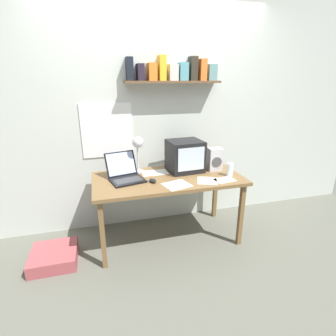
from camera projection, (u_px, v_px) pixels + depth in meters
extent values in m
plane|color=#616256|center=(168.00, 237.00, 2.97)|extent=(12.00, 12.00, 0.00)
cube|color=silver|center=(156.00, 116.00, 3.00)|extent=(5.60, 0.06, 2.60)
cube|color=white|center=(107.00, 131.00, 2.87)|extent=(0.55, 0.01, 0.59)
cube|color=brown|center=(173.00, 82.00, 2.82)|extent=(1.05, 0.18, 0.02)
cube|color=black|center=(129.00, 69.00, 2.69)|extent=(0.07, 0.12, 0.23)
cube|color=#261D2A|center=(140.00, 72.00, 2.71)|extent=(0.07, 0.15, 0.17)
cube|color=orange|center=(152.00, 72.00, 2.74)|extent=(0.09, 0.14, 0.18)
cube|color=gold|center=(162.00, 68.00, 2.77)|extent=(0.07, 0.11, 0.26)
cube|color=beige|center=(173.00, 72.00, 2.81)|extent=(0.09, 0.12, 0.17)
cube|color=teal|center=(183.00, 72.00, 2.83)|extent=(0.10, 0.13, 0.19)
cube|color=#2E2A1F|center=(193.00, 69.00, 2.86)|extent=(0.08, 0.11, 0.25)
cube|color=orange|center=(202.00, 70.00, 2.89)|extent=(0.07, 0.12, 0.23)
cube|color=#629293|center=(212.00, 72.00, 2.93)|extent=(0.10, 0.11, 0.17)
cube|color=brown|center=(168.00, 179.00, 2.74)|extent=(1.54, 0.75, 0.03)
cube|color=brown|center=(103.00, 235.00, 2.39)|extent=(0.04, 0.05, 0.70)
cube|color=brown|center=(241.00, 215.00, 2.75)|extent=(0.04, 0.05, 0.70)
cube|color=brown|center=(101.00, 205.00, 2.97)|extent=(0.04, 0.05, 0.70)
cube|color=brown|center=(215.00, 191.00, 3.32)|extent=(0.04, 0.05, 0.70)
cube|color=black|center=(185.00, 156.00, 2.87)|extent=(0.39, 0.35, 0.34)
cube|color=silver|center=(191.00, 159.00, 2.73)|extent=(0.30, 0.03, 0.25)
cube|color=black|center=(128.00, 180.00, 2.62)|extent=(0.37, 0.32, 0.02)
cube|color=#38383A|center=(128.00, 180.00, 2.60)|extent=(0.30, 0.20, 0.00)
cube|color=black|center=(121.00, 164.00, 2.73)|extent=(0.34, 0.18, 0.24)
cube|color=#A8BEEB|center=(121.00, 164.00, 2.73)|extent=(0.30, 0.17, 0.21)
cylinder|color=silver|center=(138.00, 171.00, 2.89)|extent=(0.12, 0.12, 0.01)
cylinder|color=silver|center=(138.00, 156.00, 2.83)|extent=(0.02, 0.02, 0.33)
sphere|color=silver|center=(138.00, 142.00, 2.71)|extent=(0.12, 0.12, 0.12)
cylinder|color=white|center=(230.00, 170.00, 2.75)|extent=(0.07, 0.07, 0.14)
cylinder|color=#CC3D47|center=(230.00, 171.00, 2.75)|extent=(0.06, 0.06, 0.10)
cube|color=silver|center=(215.00, 159.00, 2.91)|extent=(0.16, 0.14, 0.25)
cylinder|color=#4C4C51|center=(217.00, 162.00, 2.85)|extent=(0.11, 0.01, 0.11)
ellipsoid|color=black|center=(153.00, 181.00, 2.59)|extent=(0.09, 0.12, 0.03)
cube|color=white|center=(225.00, 180.00, 2.65)|extent=(0.22, 0.17, 0.00)
cube|color=white|center=(177.00, 185.00, 2.53)|extent=(0.29, 0.27, 0.00)
cube|color=white|center=(207.00, 181.00, 2.63)|extent=(0.25, 0.26, 0.00)
cube|color=white|center=(155.00, 173.00, 2.86)|extent=(0.28, 0.18, 0.00)
cube|color=#A74A4F|center=(54.00, 256.00, 2.55)|extent=(0.43, 0.43, 0.13)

